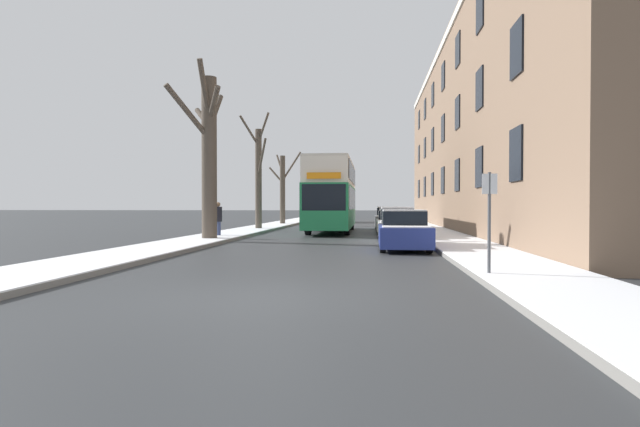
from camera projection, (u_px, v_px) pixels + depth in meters
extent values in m
plane|color=#303335|center=(257.00, 298.00, 8.76)|extent=(320.00, 320.00, 0.00)
cube|color=slate|center=(311.00, 218.00, 62.04)|extent=(2.60, 130.00, 0.13)
cube|color=white|center=(311.00, 217.00, 62.04)|extent=(2.58, 130.00, 0.03)
cube|color=slate|center=(401.00, 218.00, 60.90)|extent=(2.60, 130.00, 0.13)
cube|color=white|center=(401.00, 218.00, 60.90)|extent=(2.58, 130.00, 0.03)
cube|color=#7A604C|center=(512.00, 131.00, 33.28)|extent=(9.00, 45.67, 13.16)
cube|color=black|center=(516.00, 154.00, 16.66)|extent=(0.08, 1.40, 1.80)
cube|color=black|center=(479.00, 167.00, 22.38)|extent=(0.08, 1.40, 1.80)
cube|color=black|center=(457.00, 175.00, 28.09)|extent=(0.08, 1.40, 1.80)
cube|color=black|center=(443.00, 180.00, 33.80)|extent=(0.08, 1.40, 1.80)
cube|color=black|center=(432.00, 184.00, 39.51)|extent=(0.08, 1.40, 1.80)
cube|color=black|center=(425.00, 187.00, 45.22)|extent=(0.08, 1.40, 1.80)
cube|color=black|center=(419.00, 189.00, 50.93)|extent=(0.08, 1.40, 1.80)
cube|color=black|center=(517.00, 49.00, 16.61)|extent=(0.08, 1.40, 1.80)
cube|color=black|center=(480.00, 89.00, 22.32)|extent=(0.08, 1.40, 1.80)
cube|color=black|center=(458.00, 113.00, 28.03)|extent=(0.08, 1.40, 1.80)
cube|color=black|center=(443.00, 129.00, 33.74)|extent=(0.08, 1.40, 1.80)
cube|color=black|center=(433.00, 140.00, 39.45)|extent=(0.08, 1.40, 1.80)
cube|color=black|center=(425.00, 148.00, 45.16)|extent=(0.08, 1.40, 1.80)
cube|color=black|center=(419.00, 154.00, 50.87)|extent=(0.08, 1.40, 1.80)
cube|color=black|center=(480.00, 10.00, 22.26)|extent=(0.08, 1.40, 1.80)
cube|color=black|center=(458.00, 50.00, 27.97)|extent=(0.08, 1.40, 1.80)
cube|color=black|center=(443.00, 77.00, 33.68)|extent=(0.08, 1.40, 1.80)
cube|color=black|center=(433.00, 95.00, 39.40)|extent=(0.08, 1.40, 1.80)
cube|color=black|center=(425.00, 109.00, 45.11)|extent=(0.08, 1.40, 1.80)
cube|color=black|center=(419.00, 120.00, 50.82)|extent=(0.08, 1.40, 1.80)
cube|color=beige|center=(443.00, 43.00, 33.65)|extent=(0.12, 44.76, 0.44)
cylinder|color=#4C4238|center=(209.00, 160.00, 22.45)|extent=(0.68, 0.68, 7.39)
cylinder|color=#4C4238|center=(204.00, 90.00, 21.83)|extent=(0.28, 1.37, 2.48)
cylinder|color=#4C4238|center=(213.00, 105.00, 21.87)|extent=(1.03, 1.29, 1.51)
cylinder|color=#4C4238|center=(203.00, 118.00, 23.10)|extent=(1.27, 1.51, 1.18)
cylinder|color=#4C4238|center=(188.00, 113.00, 21.68)|extent=(1.63, 1.90, 2.26)
cylinder|color=#4C4238|center=(215.00, 112.00, 23.12)|extent=(0.35, 1.63, 1.90)
cylinder|color=#4C4238|center=(258.00, 180.00, 32.18)|extent=(0.42, 0.42, 6.55)
cylinder|color=#4C4238|center=(249.00, 131.00, 31.72)|extent=(1.15, 1.13, 1.87)
cylinder|color=#4C4238|center=(262.00, 157.00, 31.26)|extent=(1.01, 1.89, 2.16)
cylinder|color=#4C4238|center=(263.00, 128.00, 31.80)|extent=(0.97, 0.78, 1.86)
cylinder|color=#4C4238|center=(283.00, 191.00, 40.85)|extent=(0.43, 0.43, 5.70)
cylinder|color=#4C4238|center=(276.00, 175.00, 41.20)|extent=(1.35, 0.80, 1.38)
cylinder|color=#4C4238|center=(292.00, 166.00, 41.15)|extent=(1.56, 0.99, 2.49)
cylinder|color=#4C4238|center=(280.00, 164.00, 41.35)|extent=(0.85, 1.19, 1.65)
cube|color=#1E7A47|center=(332.00, 206.00, 30.47)|extent=(2.48, 10.77, 2.45)
cube|color=silver|center=(332.00, 175.00, 30.43)|extent=(2.43, 10.55, 1.36)
cube|color=beige|center=(332.00, 163.00, 30.42)|extent=(2.43, 10.55, 0.12)
cube|color=black|center=(332.00, 199.00, 30.46)|extent=(2.51, 9.48, 1.28)
cube|color=black|center=(332.00, 174.00, 30.43)|extent=(2.51, 9.48, 1.03)
cube|color=black|center=(324.00, 197.00, 25.12)|extent=(2.23, 0.06, 1.34)
cube|color=orange|center=(324.00, 176.00, 25.10)|extent=(1.73, 0.05, 0.32)
cylinder|color=black|center=(308.00, 226.00, 27.38)|extent=(0.30, 1.03, 1.03)
cylinder|color=black|center=(347.00, 226.00, 27.16)|extent=(0.30, 1.03, 1.03)
cylinder|color=black|center=(320.00, 222.00, 33.59)|extent=(0.30, 1.03, 1.03)
cylinder|color=black|center=(352.00, 222.00, 33.37)|extent=(0.30, 1.03, 1.03)
cube|color=navy|center=(404.00, 235.00, 18.18)|extent=(1.78, 3.97, 0.72)
cube|color=black|center=(403.00, 218.00, 18.33)|extent=(1.53, 1.98, 0.53)
cube|color=white|center=(403.00, 210.00, 18.32)|extent=(1.50, 1.88, 0.05)
cube|color=white|center=(406.00, 227.00, 16.77)|extent=(1.61, 1.04, 0.04)
cylinder|color=black|center=(383.00, 243.00, 17.08)|extent=(0.20, 0.66, 0.66)
cylinder|color=black|center=(429.00, 244.00, 16.92)|extent=(0.20, 0.66, 0.66)
cylinder|color=black|center=(381.00, 239.00, 19.45)|extent=(0.20, 0.66, 0.66)
cylinder|color=black|center=(422.00, 239.00, 19.29)|extent=(0.20, 0.66, 0.66)
cube|color=silver|center=(397.00, 229.00, 23.33)|extent=(1.70, 4.15, 0.71)
cube|color=black|center=(396.00, 215.00, 23.48)|extent=(1.46, 2.07, 0.58)
cube|color=white|center=(396.00, 208.00, 23.47)|extent=(1.43, 1.97, 0.09)
cube|color=white|center=(398.00, 221.00, 21.85)|extent=(1.53, 1.08, 0.07)
cylinder|color=black|center=(381.00, 234.00, 22.17)|extent=(0.20, 0.66, 0.66)
cylinder|color=black|center=(415.00, 235.00, 22.01)|extent=(0.20, 0.66, 0.66)
cylinder|color=black|center=(380.00, 232.00, 24.64)|extent=(0.20, 0.66, 0.66)
cylinder|color=black|center=(411.00, 232.00, 24.49)|extent=(0.20, 0.66, 0.66)
cube|color=silver|center=(392.00, 225.00, 29.10)|extent=(1.75, 4.59, 0.57)
cube|color=black|center=(392.00, 215.00, 29.28)|extent=(1.51, 2.29, 0.60)
cube|color=white|center=(392.00, 210.00, 29.27)|extent=(1.47, 2.18, 0.10)
cube|color=white|center=(393.00, 221.00, 27.48)|extent=(1.58, 1.20, 0.08)
cylinder|color=black|center=(379.00, 229.00, 27.82)|extent=(0.20, 0.61, 0.61)
cylinder|color=black|center=(407.00, 229.00, 27.66)|extent=(0.20, 0.61, 0.61)
cylinder|color=black|center=(378.00, 227.00, 30.55)|extent=(0.20, 0.61, 0.61)
cylinder|color=black|center=(403.00, 227.00, 30.40)|extent=(0.20, 0.61, 0.61)
cube|color=#9EA3AD|center=(388.00, 221.00, 35.04)|extent=(1.83, 4.46, 0.71)
cube|color=black|center=(388.00, 212.00, 35.21)|extent=(1.58, 2.23, 0.57)
cube|color=white|center=(388.00, 207.00, 35.20)|extent=(1.54, 2.12, 0.10)
cube|color=white|center=(389.00, 216.00, 33.46)|extent=(1.65, 1.16, 0.08)
cylinder|color=black|center=(377.00, 224.00, 33.79)|extent=(0.20, 0.67, 0.67)
cylinder|color=black|center=(401.00, 225.00, 33.63)|extent=(0.20, 0.67, 0.67)
cylinder|color=black|center=(377.00, 223.00, 36.46)|extent=(0.20, 0.67, 0.67)
cylinder|color=black|center=(399.00, 223.00, 36.29)|extent=(0.20, 0.67, 0.67)
cube|color=#333842|center=(327.00, 209.00, 48.49)|extent=(2.09, 4.87, 2.12)
cube|color=black|center=(325.00, 204.00, 46.08)|extent=(1.84, 0.06, 0.93)
cylinder|color=black|center=(316.00, 219.00, 47.05)|extent=(0.22, 0.68, 0.68)
cylinder|color=black|center=(335.00, 219.00, 46.86)|extent=(0.22, 0.68, 0.68)
cylinder|color=black|center=(319.00, 218.00, 50.15)|extent=(0.22, 0.68, 0.68)
cylinder|color=black|center=(338.00, 218.00, 49.96)|extent=(0.22, 0.68, 0.68)
cylinder|color=navy|center=(217.00, 230.00, 24.61)|extent=(0.18, 0.18, 0.83)
cylinder|color=navy|center=(219.00, 230.00, 24.46)|extent=(0.18, 0.18, 0.83)
cylinder|color=black|center=(218.00, 214.00, 24.52)|extent=(0.39, 0.39, 0.73)
sphere|color=#8C6647|center=(218.00, 204.00, 24.52)|extent=(0.23, 0.23, 0.23)
cylinder|color=#4C4F54|center=(489.00, 226.00, 10.78)|extent=(0.07, 0.07, 2.34)
cube|color=silver|center=(490.00, 184.00, 10.75)|extent=(0.32, 0.02, 0.44)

